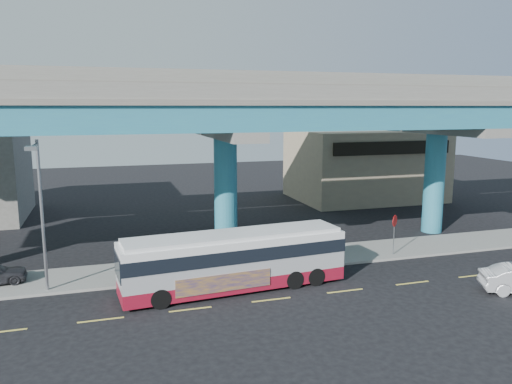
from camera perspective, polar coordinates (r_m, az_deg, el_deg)
name	(u,v)px	position (r m, az deg, el deg)	size (l,w,h in m)	color
ground	(269,298)	(25.27, 1.54, -11.97)	(120.00, 120.00, 0.00)	black
sidewalk	(240,263)	(30.20, -1.83, -8.15)	(70.00, 4.00, 0.15)	gray
lane_markings	(271,300)	(25.01, 1.77, -12.20)	(58.00, 0.12, 0.01)	#D8C64C
viaduct	(224,110)	(32.24, -3.63, 9.35)	(52.00, 12.40, 11.70)	teal
building_beige	(364,165)	(52.26, 12.29, 3.09)	(14.00, 10.23, 7.00)	tan
transit_bus	(235,259)	(25.86, -2.46, -7.60)	(11.85, 3.50, 3.00)	maroon
street_lamp	(39,196)	(26.21, -23.53, -0.38)	(0.50, 2.49, 7.63)	gray
stop_sign	(395,226)	(32.37, 15.55, -3.76)	(0.63, 0.49, 2.56)	gray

